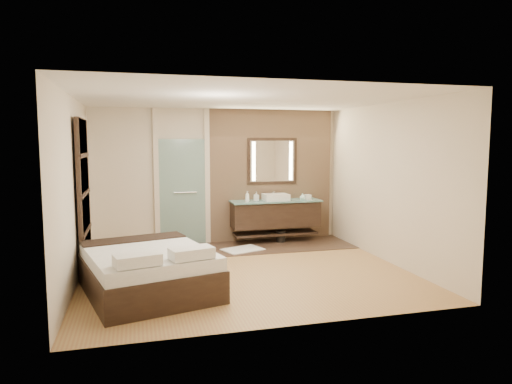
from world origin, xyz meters
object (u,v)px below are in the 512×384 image
object	(u,v)px
vanity	(275,214)
mirror_unit	(272,161)
bed	(148,270)
waste_bin	(281,237)

from	to	relation	value
vanity	mirror_unit	world-z (taller)	mirror_unit
bed	waste_bin	size ratio (longest dim) A/B	9.41
mirror_unit	bed	bearing A→B (deg)	-132.87
vanity	mirror_unit	distance (m)	1.10
vanity	mirror_unit	xyz separation A→B (m)	(0.00, 0.24, 1.07)
mirror_unit	waste_bin	size ratio (longest dim) A/B	4.44
mirror_unit	bed	distance (m)	4.07
bed	mirror_unit	bearing A→B (deg)	32.72
vanity	waste_bin	world-z (taller)	vanity
vanity	waste_bin	size ratio (longest dim) A/B	7.75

